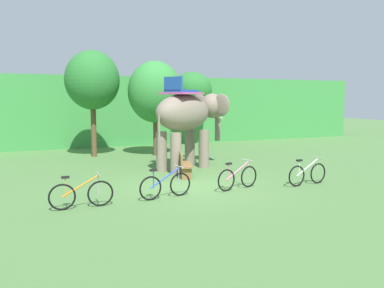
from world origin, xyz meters
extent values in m
plane|color=#4C753D|center=(0.00, 0.00, 0.00)|extent=(80.00, 80.00, 0.00)
cube|color=#3D8E42|center=(0.00, 14.93, 2.14)|extent=(36.00, 6.00, 4.28)
cylinder|color=brown|center=(-1.87, 8.30, 1.26)|extent=(0.26, 0.26, 2.52)
ellipsoid|color=#28702D|center=(-1.87, 8.30, 3.83)|extent=(2.69, 2.69, 2.93)
cylinder|color=brown|center=(1.11, 7.46, 0.93)|extent=(0.22, 0.22, 1.85)
ellipsoid|color=#338438|center=(1.11, 7.46, 3.26)|extent=(2.75, 2.75, 3.12)
cylinder|color=brown|center=(4.55, 10.73, 1.21)|extent=(0.30, 0.30, 2.43)
ellipsoid|color=#28702D|center=(4.55, 10.73, 3.43)|extent=(2.49, 2.49, 2.24)
ellipsoid|color=gray|center=(0.89, 3.11, 2.35)|extent=(3.22, 2.59, 1.50)
cylinder|color=gray|center=(1.51, 3.86, 0.80)|extent=(0.44, 0.44, 1.60)
cylinder|color=gray|center=(1.87, 3.18, 0.80)|extent=(0.44, 0.44, 1.60)
cylinder|color=gray|center=(-0.08, 3.03, 0.80)|extent=(0.44, 0.44, 1.60)
cylinder|color=gray|center=(0.28, 2.35, 0.80)|extent=(0.44, 0.44, 1.60)
ellipsoid|color=gray|center=(2.66, 4.04, 2.60)|extent=(1.44, 1.40, 1.10)
ellipsoid|color=gray|center=(2.24, 4.51, 2.65)|extent=(0.53, 0.82, 0.96)
ellipsoid|color=gray|center=(2.82, 3.42, 2.65)|extent=(0.53, 0.82, 0.96)
cylinder|color=gray|center=(3.06, 4.24, 1.70)|extent=(0.26, 0.26, 1.40)
cone|color=beige|center=(2.91, 4.42, 2.05)|extent=(0.55, 0.37, 0.21)
cone|color=beige|center=(3.12, 4.03, 2.05)|extent=(0.55, 0.37, 0.21)
cube|color=#BF4C8C|center=(0.80, 3.06, 3.13)|extent=(1.77, 1.78, 0.08)
cube|color=#1E4799|center=(0.80, 3.06, 3.22)|extent=(1.39, 1.31, 0.10)
cube|color=#1E4799|center=(0.36, 2.83, 3.50)|extent=(0.51, 0.84, 0.56)
cylinder|color=gray|center=(-0.37, 2.44, 1.90)|extent=(0.08, 0.08, 0.90)
torus|color=black|center=(-4.32, -1.33, 0.36)|extent=(0.71, 0.06, 0.71)
torus|color=black|center=(-3.32, -1.32, 0.36)|extent=(0.71, 0.06, 0.71)
cylinder|color=orange|center=(-3.85, -1.32, 0.60)|extent=(0.97, 0.06, 0.54)
cylinder|color=orange|center=(-4.22, -1.33, 0.61)|extent=(0.03, 0.03, 0.52)
cube|color=black|center=(-4.22, -1.33, 0.88)|extent=(0.20, 0.10, 0.06)
cylinder|color=#9E9EA3|center=(-3.37, -1.32, 0.64)|extent=(0.03, 0.03, 0.55)
cylinder|color=#9E9EA3|center=(-3.37, -1.32, 0.91)|extent=(0.04, 0.52, 0.03)
torus|color=black|center=(-1.88, -1.25, 0.36)|extent=(0.71, 0.17, 0.71)
torus|color=black|center=(-0.89, -1.08, 0.36)|extent=(0.71, 0.17, 0.71)
cylinder|color=blue|center=(-1.41, -1.17, 0.60)|extent=(0.96, 0.21, 0.54)
cylinder|color=blue|center=(-1.78, -1.23, 0.61)|extent=(0.03, 0.03, 0.52)
cube|color=black|center=(-1.78, -1.23, 0.88)|extent=(0.21, 0.13, 0.06)
cylinder|color=#9E9EA3|center=(-0.94, -1.09, 0.64)|extent=(0.03, 0.03, 0.55)
cylinder|color=#9E9EA3|center=(-0.94, -1.09, 0.91)|extent=(0.12, 0.52, 0.03)
torus|color=black|center=(0.66, -1.11, 0.36)|extent=(0.70, 0.22, 0.71)
torus|color=black|center=(1.64, -0.87, 0.36)|extent=(0.70, 0.22, 0.71)
cylinder|color=pink|center=(1.13, -0.99, 0.60)|extent=(0.95, 0.28, 0.54)
cylinder|color=pink|center=(0.76, -1.08, 0.61)|extent=(0.03, 0.03, 0.52)
cube|color=black|center=(0.76, -1.08, 0.88)|extent=(0.22, 0.15, 0.06)
cylinder|color=#9E9EA3|center=(1.59, -0.88, 0.64)|extent=(0.03, 0.03, 0.55)
cylinder|color=#9E9EA3|center=(1.59, -0.88, 0.91)|extent=(0.16, 0.51, 0.03)
torus|color=black|center=(3.15, -1.42, 0.36)|extent=(0.71, 0.13, 0.71)
torus|color=black|center=(4.14, -1.31, 0.36)|extent=(0.71, 0.13, 0.71)
cylinder|color=silver|center=(3.62, -1.37, 0.60)|extent=(0.97, 0.16, 0.54)
cylinder|color=silver|center=(3.25, -1.41, 0.61)|extent=(0.03, 0.03, 0.52)
cube|color=black|center=(3.25, -1.41, 0.88)|extent=(0.21, 0.12, 0.06)
cylinder|color=#9E9EA3|center=(4.09, -1.31, 0.64)|extent=(0.03, 0.03, 0.55)
cylinder|color=#9E9EA3|center=(4.09, -1.31, 0.91)|extent=(0.09, 0.52, 0.03)
cube|color=brown|center=(0.41, 1.65, 0.45)|extent=(0.88, 1.55, 0.06)
cube|color=brown|center=(0.24, 1.71, 0.69)|extent=(0.56, 1.43, 0.40)
cube|color=brown|center=(0.61, 2.21, 0.23)|extent=(0.37, 0.20, 0.45)
cube|color=brown|center=(0.21, 1.08, 0.23)|extent=(0.37, 0.20, 0.45)
camera|label=1|loc=(-5.22, -12.07, 2.93)|focal=37.36mm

